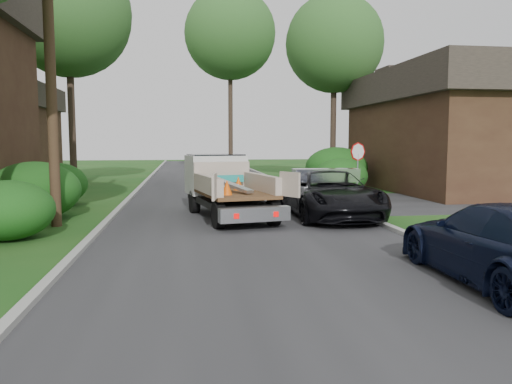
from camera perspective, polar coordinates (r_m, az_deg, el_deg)
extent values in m
plane|color=#174B15|center=(10.75, 1.24, -7.67)|extent=(120.00, 120.00, 0.00)
cube|color=#28282B|center=(20.54, -3.32, -1.22)|extent=(8.00, 90.00, 0.02)
cube|color=#28282B|center=(23.82, 27.05, -0.87)|extent=(16.00, 7.00, 0.02)
cube|color=#9E9E99|center=(20.60, -14.76, -1.22)|extent=(0.20, 90.00, 0.12)
cube|color=#9E9E99|center=(21.27, 7.75, -0.87)|extent=(0.20, 90.00, 0.12)
cylinder|color=slate|center=(20.57, 11.50, 1.47)|extent=(0.06, 0.06, 2.00)
cylinder|color=#B20A0A|center=(20.52, 11.56, 4.54)|extent=(0.71, 0.32, 0.76)
cylinder|color=#382619|center=(15.98, -22.50, 14.35)|extent=(0.30, 0.30, 10.00)
cube|color=#392217|center=(28.42, 23.10, 4.80)|extent=(9.00, 12.00, 4.50)
cube|color=#332B26|center=(28.56, 23.35, 10.93)|extent=(9.72, 12.96, 1.60)
cube|color=#332B26|center=(28.65, 23.41, 12.52)|extent=(9.72, 1.80, 0.20)
ellipsoid|color=#114914|center=(14.16, -26.58, -1.88)|extent=(2.34, 2.34, 1.53)
ellipsoid|color=#114914|center=(17.55, -23.95, 0.16)|extent=(2.86, 2.86, 1.87)
ellipsoid|color=#114914|center=(21.01, -22.15, 0.84)|extent=(2.60, 2.60, 1.70)
ellipsoid|color=#114914|center=(24.55, 9.68, 1.83)|extent=(2.60, 2.60, 1.70)
ellipsoid|color=#114914|center=(27.60, 9.17, 2.80)|extent=(3.38, 3.38, 2.21)
cylinder|color=#2D2119|center=(27.99, -20.36, 9.51)|extent=(0.36, 0.36, 9.00)
sphere|color=#2B5921|center=(28.67, -20.69, 18.51)|extent=(6.40, 6.40, 6.40)
cylinder|color=#2D2119|center=(31.73, 8.84, 8.86)|extent=(0.36, 0.36, 8.50)
sphere|color=#2B5921|center=(32.25, 8.96, 16.42)|extent=(6.00, 6.00, 6.00)
cylinder|color=#2D2119|center=(40.60, -2.94, 10.00)|extent=(0.36, 0.36, 11.00)
sphere|color=#2B5921|center=(41.37, -2.98, 17.61)|extent=(7.20, 7.20, 7.20)
cylinder|color=black|center=(17.60, -7.05, -1.13)|extent=(0.41, 0.83, 0.80)
cylinder|color=black|center=(18.01, -1.81, -0.93)|extent=(0.41, 0.83, 0.80)
cylinder|color=black|center=(14.35, -4.30, -2.66)|extent=(0.41, 0.83, 0.80)
cylinder|color=black|center=(14.86, 1.99, -2.36)|extent=(0.41, 0.83, 0.80)
cube|color=black|center=(16.24, -3.01, -1.13)|extent=(2.69, 5.37, 0.21)
cube|color=silver|center=(17.96, -4.64, 2.01)|extent=(2.21, 1.92, 1.37)
cube|color=black|center=(17.93, -4.65, 3.56)|extent=(2.05, 1.77, 0.49)
cube|color=#472D19|center=(15.62, -2.39, -0.17)|extent=(2.50, 3.49, 0.11)
cube|color=beige|center=(17.10, -3.91, 1.98)|extent=(1.93, 0.45, 0.88)
cube|color=beige|center=(15.36, -5.56, 0.87)|extent=(0.77, 3.00, 0.53)
cube|color=beige|center=(15.86, 0.67, 1.05)|extent=(0.77, 3.00, 0.53)
cube|color=silver|center=(13.86, -0.16, -2.57)|extent=(2.06, 0.68, 0.40)
cube|color=#B20505|center=(13.54, -2.25, -2.78)|extent=(0.15, 0.06, 0.14)
cube|color=#B20505|center=(13.91, 2.30, -2.55)|extent=(0.15, 0.06, 0.14)
cube|color=beige|center=(13.59, -4.76, 0.62)|extent=(0.20, 0.80, 0.71)
cube|color=beige|center=(14.28, 3.88, 0.87)|extent=(0.47, 0.72, 0.71)
cube|color=silver|center=(15.62, -3.11, 0.94)|extent=(1.33, 2.14, 0.41)
cone|color=#F2590A|center=(14.69, -3.34, 0.53)|extent=(0.37, 0.37, 0.44)
cone|color=#F2590A|center=(16.17, -2.03, 1.01)|extent=(0.37, 0.37, 0.44)
cube|color=#148C84|center=(16.96, -2.99, 1.53)|extent=(0.97, 0.26, 0.25)
imported|color=black|center=(16.70, 8.31, -0.19)|extent=(2.62, 5.64, 1.56)
imported|color=black|center=(9.73, 26.67, -5.29)|extent=(2.23, 5.14, 1.47)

